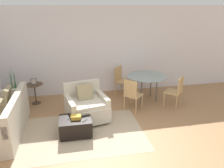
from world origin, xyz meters
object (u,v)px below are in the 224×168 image
Objects in this scene: tv_remote_primary at (85,120)px; potted_plant at (15,99)px; dining_table at (147,78)px; dining_chair_near_right at (176,90)px; ottoman at (76,126)px; dining_chair_near_left at (132,93)px; book_stack at (76,117)px; armchair at (86,106)px; side_table at (35,90)px; couch at (3,121)px; dining_chair_far_left at (121,78)px; picture_frame at (34,81)px; tv_remote_secondary at (68,118)px.

potted_plant is (-1.83, 1.95, -0.16)m from tv_remote_primary.
dining_table is 0.93m from dining_chair_near_right.
dining_chair_near_left is at bearing 29.52° from ottoman.
dining_table reaches higher than book_stack.
armchair reaches higher than side_table.
couch reaches higher than side_table.
tv_remote_primary is 0.15× the size of dining_chair_far_left.
ottoman is 2.99m from dining_chair_near_right.
ottoman is 5.19× the size of tv_remote_primary.
book_stack is 0.27× the size of dining_chair_near_left.
dining_chair_near_right is at bearing 0.00° from dining_chair_near_left.
tv_remote_primary is (0.18, -0.11, -0.04)m from book_stack.
dining_chair_near_right is (4.42, 0.53, 0.21)m from couch.
armchair is 0.80m from tv_remote_primary.
couch is 3.18m from dining_chair_near_left.
side_table is at bearing 8.52° from potted_plant.
armchair is 1.59× the size of ottoman.
picture_frame is 0.18× the size of dining_chair_far_left.
couch is at bearing -107.79° from picture_frame.
tv_remote_primary is at bearing -97.27° from armchair.
side_table is (0.50, 1.55, 0.12)m from couch.
book_stack is at bearing -149.58° from dining_chair_near_left.
potted_plant is at bearing 92.01° from couch.
picture_frame reaches higher than ottoman.
dining_chair_far_left is at bearing 30.16° from couch.
couch is 1.63m from side_table.
book_stack is 0.20× the size of dining_table.
couch is 2.84× the size of ottoman.
tv_remote_secondary is 0.16× the size of dining_chair_near_right.
dining_table is at bearing 24.62° from armchair.
dining_chair_near_left is (2.63, -1.02, -0.17)m from picture_frame.
side_table is 3.31m from dining_table.
dining_chair_near_left reaches higher than book_stack.
potted_plant is at bearing -171.48° from side_table.
armchair is (1.88, 0.31, 0.05)m from couch.
tv_remote_primary is at bearing -57.81° from side_table.
potted_plant is 0.72m from picture_frame.
picture_frame is at bearing 8.51° from potted_plant.
ottoman is 4.28× the size of picture_frame.
side_table reaches higher than tv_remote_secondary.
dining_chair_far_left is (2.63, 0.27, -0.17)m from picture_frame.
dining_chair_near_right is (2.99, 0.84, 0.12)m from tv_remote_secondary.
armchair is at bearing 53.91° from tv_remote_secondary.
dining_chair_near_left is 1.00× the size of dining_chair_far_left.
tv_remote_primary is 0.15× the size of dining_chair_near_right.
dining_chair_far_left is at bearing 5.82° from side_table.
book_stack is 0.40× the size of side_table.
tv_remote_secondary is 2.32m from potted_plant.
dining_chair_near_left is 1.29m from dining_chair_far_left.
picture_frame is 2.65m from dining_chair_far_left.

